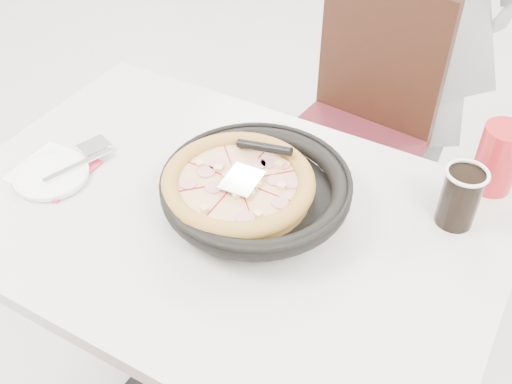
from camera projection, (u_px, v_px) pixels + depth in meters
The scene contains 12 objects.
floor at pixel (394, 276), 2.14m from camera, with size 7.00×7.00×0.00m, color #ABABA6.
main_table at pixel (226, 315), 1.56m from camera, with size 1.20×0.80×0.75m, color silver, non-canonical shape.
chair_far at pixel (345, 146), 1.93m from camera, with size 0.42×0.42×0.95m, color black, non-canonical shape.
trivet at pixel (264, 215), 1.28m from camera, with size 0.13×0.13×0.04m, color black.
pizza_pan at pixel (256, 195), 1.29m from camera, with size 0.33×0.33×0.01m, color black.
pizza at pixel (238, 188), 1.27m from camera, with size 0.31×0.31×0.02m, color #AF7E31.
pizza_server at pixel (242, 180), 1.25m from camera, with size 0.07×0.09×0.00m, color white.
napkin at pixel (53, 170), 1.41m from camera, with size 0.16×0.16×0.00m, color white.
side_plate at pixel (51, 176), 1.38m from camera, with size 0.17×0.17×0.01m, color white.
fork at pixel (78, 165), 1.40m from camera, with size 0.02×0.18×0.00m, color white.
cola_glass at pixel (460, 199), 1.24m from camera, with size 0.08×0.08×0.13m, color black.
red_cup at pixel (498, 158), 1.32m from camera, with size 0.09×0.09×0.16m, color #B21B22.
Camera 1 is at (0.25, -1.45, 1.66)m, focal length 42.00 mm.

